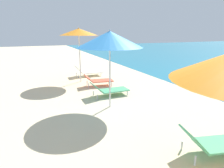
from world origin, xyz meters
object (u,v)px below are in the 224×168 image
(lounger_third_shoreside, at_px, (109,89))
(umbrella_farthest, at_px, (79,32))
(umbrella_third, at_px, (110,39))
(lounger_farthest_shoreside, at_px, (88,71))
(lounger_second_shoreside, at_px, (214,142))
(lounger_farthest_inland, at_px, (98,80))

(lounger_third_shoreside, relative_size, umbrella_farthest, 0.56)
(umbrella_third, height_order, lounger_farthest_shoreside, umbrella_third)
(lounger_second_shoreside, height_order, umbrella_farthest, umbrella_farthest)
(lounger_farthest_shoreside, bearing_deg, lounger_second_shoreside, -84.78)
(lounger_second_shoreside, height_order, umbrella_third, umbrella_third)
(lounger_third_shoreside, xyz_separation_m, lounger_farthest_shoreside, (0.20, 3.80, 0.01))
(umbrella_farthest, relative_size, lounger_farthest_inland, 1.95)
(lounger_third_shoreside, bearing_deg, lounger_farthest_inland, 88.03)
(umbrella_third, relative_size, umbrella_farthest, 0.95)
(lounger_third_shoreside, distance_m, lounger_farthest_inland, 1.53)
(umbrella_farthest, xyz_separation_m, lounger_farthest_shoreside, (0.69, 1.10, -2.22))
(lounger_third_shoreside, xyz_separation_m, umbrella_farthest, (-0.50, 2.70, 2.23))
(lounger_farthest_shoreside, relative_size, lounger_farthest_inland, 1.12)
(lounger_farthest_shoreside, distance_m, lounger_farthest_inland, 2.28)
(lounger_farthest_shoreside, bearing_deg, umbrella_third, -94.44)
(lounger_third_shoreside, bearing_deg, lounger_farthest_shoreside, 87.20)
(umbrella_farthest, distance_m, lounger_farthest_inland, 2.55)
(umbrella_third, height_order, lounger_farthest_inland, umbrella_third)
(umbrella_farthest, distance_m, lounger_farthest_shoreside, 2.58)
(umbrella_third, bearing_deg, lounger_farthest_shoreside, 82.83)
(lounger_farthest_inland, bearing_deg, lounger_farthest_shoreside, 94.08)
(umbrella_third, relative_size, lounger_third_shoreside, 1.71)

